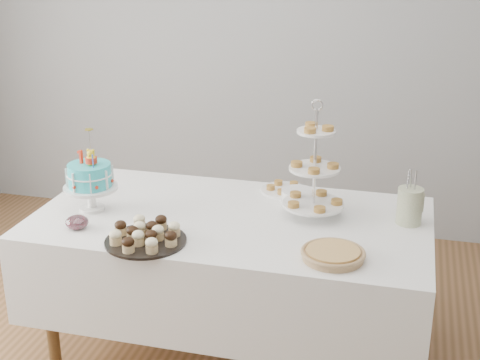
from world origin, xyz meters
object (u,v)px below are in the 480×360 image
(birthday_cake, at_px, (91,189))
(pastry_plate, at_px, (284,189))
(plate_stack, at_px, (297,196))
(table, at_px, (231,258))
(tiered_stand, at_px, (315,169))
(jam_bowl_b, at_px, (90,187))
(pie, at_px, (333,254))
(cupcake_tray, at_px, (145,234))
(utensil_pitcher, at_px, (410,205))
(jam_bowl_a, at_px, (77,222))

(birthday_cake, xyz_separation_m, pastry_plate, (0.88, 0.49, -0.10))
(plate_stack, height_order, pastry_plate, plate_stack)
(table, bearing_deg, tiered_stand, 15.54)
(table, height_order, birthday_cake, birthday_cake)
(pastry_plate, height_order, jam_bowl_b, jam_bowl_b)
(table, height_order, pastry_plate, pastry_plate)
(jam_bowl_b, bearing_deg, birthday_cake, -60.79)
(jam_bowl_b, bearing_deg, table, -8.74)
(pie, bearing_deg, cupcake_tray, -176.82)
(pie, relative_size, jam_bowl_b, 2.77)
(cupcake_tray, relative_size, utensil_pitcher, 1.36)
(jam_bowl_b, bearing_deg, utensil_pitcher, 0.48)
(birthday_cake, height_order, plate_stack, birthday_cake)
(jam_bowl_b, bearing_deg, tiered_stand, -0.86)
(utensil_pitcher, bearing_deg, tiered_stand, 165.41)
(pastry_plate, bearing_deg, birthday_cake, -150.81)
(table, distance_m, jam_bowl_b, 0.86)
(birthday_cake, height_order, cupcake_tray, birthday_cake)
(birthday_cake, height_order, utensil_pitcher, birthday_cake)
(tiered_stand, distance_m, jam_bowl_b, 1.22)
(cupcake_tray, bearing_deg, table, 52.00)
(table, distance_m, birthday_cake, 0.78)
(table, bearing_deg, pie, -31.29)
(tiered_stand, height_order, jam_bowl_a, tiered_stand)
(cupcake_tray, xyz_separation_m, tiered_stand, (0.68, 0.48, 0.20))
(table, xyz_separation_m, pastry_plate, (0.19, 0.40, 0.24))
(jam_bowl_a, height_order, jam_bowl_b, jam_bowl_a)
(birthday_cake, height_order, tiered_stand, tiered_stand)
(tiered_stand, relative_size, pastry_plate, 2.35)
(cupcake_tray, bearing_deg, pie, 3.18)
(pie, height_order, jam_bowl_b, jam_bowl_b)
(table, relative_size, birthday_cake, 4.66)
(tiered_stand, bearing_deg, table, -164.46)
(birthday_cake, xyz_separation_m, jam_bowl_b, (-0.12, 0.22, -0.08))
(tiered_stand, relative_size, jam_bowl_a, 5.44)
(cupcake_tray, xyz_separation_m, pie, (0.83, 0.05, -0.02))
(table, height_order, cupcake_tray, cupcake_tray)
(table, distance_m, jam_bowl_a, 0.78)
(pastry_plate, bearing_deg, pie, -64.06)
(pastry_plate, xyz_separation_m, jam_bowl_b, (-1.00, -0.27, 0.01))
(table, bearing_deg, birthday_cake, -172.48)
(pastry_plate, relative_size, jam_bowl_a, 2.32)
(jam_bowl_a, distance_m, jam_bowl_b, 0.47)
(utensil_pitcher, bearing_deg, jam_bowl_b, 161.88)
(jam_bowl_b, bearing_deg, pie, -18.50)
(pie, bearing_deg, utensil_pitcher, 57.27)
(utensil_pitcher, bearing_deg, plate_stack, 147.81)
(table, xyz_separation_m, jam_bowl_b, (-0.82, 0.13, 0.26))
(tiered_stand, bearing_deg, pie, -70.55)
(jam_bowl_b, bearing_deg, plate_stack, 7.77)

